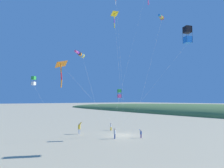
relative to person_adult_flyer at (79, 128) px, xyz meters
The scene contains 12 objects.
ground_plane 7.00m from the person_adult_flyer, 46.41° to the right, with size 600.00×600.00×0.00m, color #C6B58C.
person_adult_flyer is the anchor object (origin of this frame).
person_child_green_jacket 9.99m from the person_adult_flyer, 57.57° to the right, with size 0.43×0.44×1.22m.
person_child_grey_jacket 6.85m from the person_adult_flyer, 72.84° to the right, with size 0.52×0.57×1.59m.
person_bystander_far 6.45m from the person_adult_flyer, ahead, with size 0.39×0.46×1.36m.
kite_delta_long_streamer_left 11.89m from the person_adult_flyer, 137.19° to the right, with size 12.43×2.40×10.48m.
kite_box_checkered_midright 9.29m from the person_adult_flyer, 72.48° to the right, with size 2.36×4.58×6.97m.
kite_windsock_small_distant 20.70m from the person_adult_flyer, 86.17° to the right, with size 5.71×10.07×15.03m.
kite_delta_long_streamer_right 18.09m from the person_adult_flyer, 88.47° to the right, with size 5.98×4.66×17.30m.
kite_box_red_high_left 20.98m from the person_adult_flyer, 73.50° to the right, with size 1.02×13.79×14.04m.
kite_box_white_trailing 10.16m from the person_adult_flyer, behind, with size 5.70×2.60×8.86m.
kite_windsock_rainbow_low_near 13.46m from the person_adult_flyer, 119.19° to the right, with size 8.97×7.29×11.51m.
Camera 1 is at (-21.39, -24.50, 5.48)m, focal length 33.08 mm.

